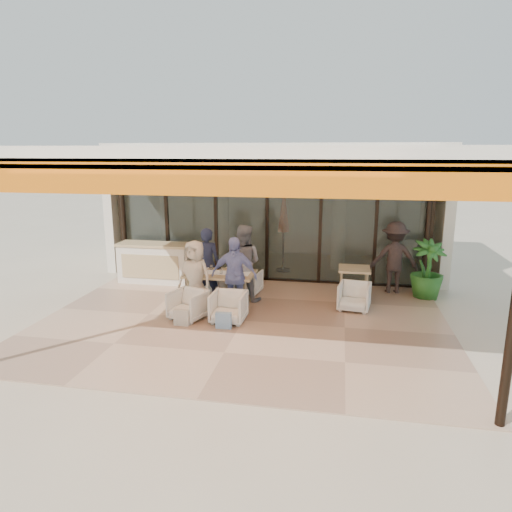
{
  "coord_description": "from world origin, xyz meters",
  "views": [
    {
      "loc": [
        1.82,
        -8.38,
        3.34
      ],
      "look_at": [
        0.1,
        0.9,
        1.15
      ],
      "focal_mm": 32.0,
      "sensor_mm": 36.0,
      "label": 1
    }
  ],
  "objects": [
    {
      "name": "potted_palm",
      "position": [
        3.85,
        2.27,
        0.68
      ],
      "size": [
        0.94,
        0.94,
        1.36
      ],
      "primitive_type": "imported",
      "rotation": [
        0.0,
        0.0,
        0.28
      ],
      "color": "#1E5919",
      "rests_on": "ground"
    },
    {
      "name": "terrace_structure",
      "position": [
        0.0,
        -0.26,
        3.25
      ],
      "size": [
        8.0,
        6.0,
        3.4
      ],
      "color": "silver",
      "rests_on": "ground"
    },
    {
      "name": "diner_periwinkle",
      "position": [
        -0.28,
        0.44,
        0.82
      ],
      "size": [
        0.97,
        0.42,
        1.64
      ],
      "primitive_type": "imported",
      "rotation": [
        0.0,
        0.0,
        -0.02
      ],
      "color": "#6972AF",
      "rests_on": "ground"
    },
    {
      "name": "host_counter",
      "position": [
        -2.81,
        2.3,
        0.53
      ],
      "size": [
        1.85,
        0.65,
        1.04
      ],
      "color": "silver",
      "rests_on": "ground"
    },
    {
      "name": "side_table",
      "position": [
        2.19,
        1.85,
        0.64
      ],
      "size": [
        0.7,
        0.7,
        0.74
      ],
      "color": "tan",
      "rests_on": "ground"
    },
    {
      "name": "dining_table",
      "position": [
        -0.71,
        0.9,
        0.69
      ],
      "size": [
        1.5,
        0.9,
        0.93
      ],
      "color": "tan",
      "rests_on": "ground"
    },
    {
      "name": "chair_near_left",
      "position": [
        -1.12,
        -0.06,
        0.33
      ],
      "size": [
        0.81,
        0.78,
        0.66
      ],
      "primitive_type": "imported",
      "rotation": [
        0.0,
        0.0,
        -0.34
      ],
      "color": "white",
      "rests_on": "ground"
    },
    {
      "name": "side_chair",
      "position": [
        2.19,
        1.1,
        0.33
      ],
      "size": [
        0.73,
        0.69,
        0.66
      ],
      "primitive_type": "imported",
      "rotation": [
        0.0,
        0.0,
        -0.15
      ],
      "color": "white",
      "rests_on": "ground"
    },
    {
      "name": "chair_far_left",
      "position": [
        -1.12,
        1.84,
        0.36
      ],
      "size": [
        0.82,
        0.79,
        0.71
      ],
      "primitive_type": "imported",
      "rotation": [
        0.0,
        0.0,
        2.91
      ],
      "color": "white",
      "rests_on": "ground"
    },
    {
      "name": "terrace_floor",
      "position": [
        0.0,
        0.0,
        0.01
      ],
      "size": [
        8.0,
        6.0,
        0.01
      ],
      "primitive_type": "cube",
      "color": "tan",
      "rests_on": "ground"
    },
    {
      "name": "ground",
      "position": [
        0.0,
        0.0,
        0.0
      ],
      "size": [
        70.0,
        70.0,
        0.0
      ],
      "primitive_type": "plane",
      "color": "#C6B293",
      "rests_on": "ground"
    },
    {
      "name": "chair_far_right",
      "position": [
        -0.28,
        1.84,
        0.31
      ],
      "size": [
        0.68,
        0.65,
        0.62
      ],
      "primitive_type": "imported",
      "rotation": [
        0.0,
        0.0,
        3.0
      ],
      "color": "white",
      "rests_on": "ground"
    },
    {
      "name": "chair_near_right",
      "position": [
        -0.28,
        -0.06,
        0.34
      ],
      "size": [
        0.68,
        0.63,
        0.68
      ],
      "primitive_type": "imported",
      "rotation": [
        0.0,
        0.0,
        -0.02
      ],
      "color": "white",
      "rests_on": "ground"
    },
    {
      "name": "glass_storefront",
      "position": [
        0.0,
        3.0,
        1.6
      ],
      "size": [
        8.08,
        0.1,
        3.2
      ],
      "color": "#9EADA3",
      "rests_on": "ground"
    },
    {
      "name": "standing_woman",
      "position": [
        3.12,
        2.52,
        0.86
      ],
      "size": [
        1.15,
        0.71,
        1.73
      ],
      "primitive_type": "imported",
      "rotation": [
        0.0,
        0.0,
        3.2
      ],
      "color": "black",
      "rests_on": "ground"
    },
    {
      "name": "diner_grey",
      "position": [
        -0.28,
        1.34,
        0.87
      ],
      "size": [
        0.91,
        0.74,
        1.74
      ],
      "primitive_type": "imported",
      "rotation": [
        0.0,
        0.0,
        3.04
      ],
      "color": "slate",
      "rests_on": "ground"
    },
    {
      "name": "interior_block",
      "position": [
        0.01,
        5.31,
        2.23
      ],
      "size": [
        9.05,
        3.62,
        3.52
      ],
      "color": "silver",
      "rests_on": "ground"
    },
    {
      "name": "diner_navy",
      "position": [
        -1.12,
        1.34,
        0.82
      ],
      "size": [
        0.61,
        0.41,
        1.65
      ],
      "primitive_type": "imported",
      "rotation": [
        0.0,
        0.0,
        3.12
      ],
      "color": "#171D33",
      "rests_on": "ground"
    },
    {
      "name": "tote_bag_cream",
      "position": [
        -1.12,
        -0.46,
        0.17
      ],
      "size": [
        0.3,
        0.1,
        0.34
      ],
      "primitive_type": "cube",
      "color": "silver",
      "rests_on": "ground"
    },
    {
      "name": "tote_bag_blue",
      "position": [
        -0.28,
        -0.46,
        0.17
      ],
      "size": [
        0.3,
        0.1,
        0.34
      ],
      "primitive_type": "cube",
      "color": "#99BFD8",
      "rests_on": "ground"
    },
    {
      "name": "diner_cream",
      "position": [
        -1.12,
        0.44,
        0.77
      ],
      "size": [
        0.84,
        0.65,
        1.53
      ],
      "primitive_type": "imported",
      "rotation": [
        0.0,
        0.0,
        -0.25
      ],
      "color": "beige",
      "rests_on": "ground"
    }
  ]
}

